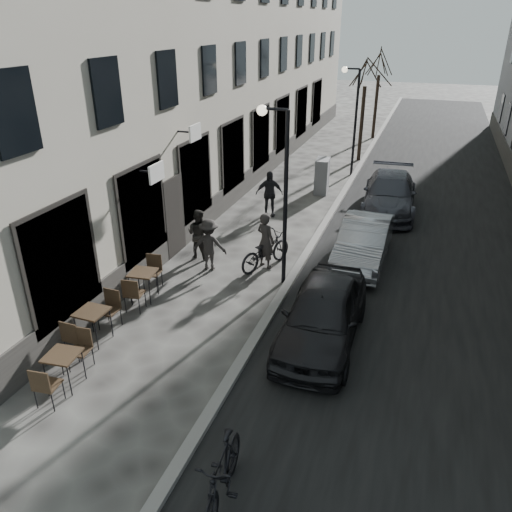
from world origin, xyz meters
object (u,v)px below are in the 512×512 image
Objects in this scene: bistro_set_a at (64,367)px; bicycle at (265,251)px; car_far at (390,194)px; pedestrian_mid at (209,245)px; streetlamp_near at (280,179)px; moped at (222,475)px; utility_cabinet at (322,176)px; pedestrian_near at (199,234)px; streetlamp_far at (353,110)px; bistro_set_c at (144,282)px; tree_far at (380,62)px; tree_near at (366,71)px; pedestrian_far at (269,194)px; bistro_set_b at (93,323)px; car_near at (323,314)px; car_mid at (364,242)px.

bistro_set_a is 0.78× the size of bicycle.
pedestrian_mid is at bearing -126.66° from car_far.
streetlamp_near is 8.05m from moped.
pedestrian_mid is at bearing -106.04° from utility_cabinet.
pedestrian_near reaches higher than bistro_set_a.
streetlamp_far is 3.33× the size of utility_cabinet.
tree_far is at bearing 74.37° from bistro_set_c.
pedestrian_far is (-2.03, -9.84, -3.76)m from tree_near.
bistro_set_a is 1.08× the size of utility_cabinet.
tree_far is 2.89× the size of moped.
car_near is (5.18, 1.83, 0.23)m from bistro_set_b.
utility_cabinet is 7.08m from car_mid.
bistro_set_c is at bearing 89.12° from bistro_set_b.
bistro_set_b is (-3.29, -4.39, -2.65)m from streetlamp_near.
pedestrian_near reaches higher than moped.
car_near is at bearing 152.69° from pedestrian_near.
streetlamp_near is 3.99m from car_near.
car_far is at bearing -72.80° from tree_near.
streetlamp_far is 2.81× the size of pedestrian_far.
streetlamp_near is 3.33× the size of utility_cabinet.
utility_cabinet is 0.93× the size of pedestrian_near.
bistro_set_a is 0.38× the size of car_near.
car_far is at bearing 87.43° from car_mid.
bistro_set_b is 5.61m from moped.
car_far is at bearing 51.59° from bistro_set_c.
car_mid reaches higher than bicycle.
pedestrian_far reaches higher than pedestrian_near.
utility_cabinet is 0.73× the size of bicycle.
pedestrian_far is at bearing -115.86° from utility_cabinet.
tree_far is 28.82m from moped.
moped reaches higher than bicycle.
pedestrian_mid is (0.63, 6.06, 0.33)m from bistro_set_a.
streetlamp_near is at bearing -91.34° from pedestrian_far.
pedestrian_far is (-1.33, -3.55, 0.14)m from utility_cabinet.
bistro_set_c is 1.05× the size of pedestrian_mid.
pedestrian_near reaches higher than utility_cabinet.
utility_cabinet reaches higher than bicycle.
pedestrian_near is (-2.92, 0.76, -2.34)m from streetlamp_near.
pedestrian_far is at bearing 145.07° from car_mid.
bistro_set_b is at bearing -97.55° from tree_far.
pedestrian_mid is 0.33× the size of car_far.
pedestrian_far is 0.36× the size of car_far.
car_mid is 9.73m from moped.
tree_near is at bearing 103.72° from car_far.
bistro_set_b is (-3.29, -16.39, -2.65)m from streetlamp_far.
streetlamp_near is 21.05m from tree_far.
tree_far is 3.30× the size of bistro_set_c.
bicycle is 0.50× the size of car_mid.
bistro_set_c is at bearing 175.48° from car_near.
moped is (4.30, -8.26, -0.23)m from pedestrian_near.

